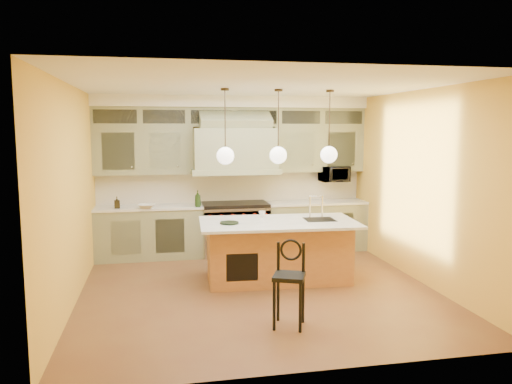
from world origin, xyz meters
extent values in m
plane|color=brown|center=(0.00, 0.00, 0.00)|extent=(5.00, 5.00, 0.00)
plane|color=white|center=(0.00, 0.00, 2.90)|extent=(5.00, 5.00, 0.00)
plane|color=gold|center=(0.00, 2.50, 1.45)|extent=(5.00, 0.00, 5.00)
plane|color=gold|center=(0.00, -2.50, 1.45)|extent=(5.00, 0.00, 5.00)
plane|color=gold|center=(-2.50, 0.00, 1.45)|extent=(0.00, 5.00, 5.00)
plane|color=gold|center=(2.50, 0.00, 1.45)|extent=(0.00, 5.00, 5.00)
cube|color=gray|center=(-1.55, 2.17, 0.45)|extent=(1.90, 0.65, 0.90)
cube|color=gray|center=(1.55, 2.17, 0.45)|extent=(1.90, 0.65, 0.90)
cube|color=white|center=(-1.55, 2.17, 0.92)|extent=(1.90, 0.68, 0.04)
cube|color=white|center=(1.55, 2.17, 0.92)|extent=(1.90, 0.68, 0.04)
cube|color=beige|center=(0.00, 2.48, 1.22)|extent=(5.00, 0.04, 0.56)
cube|color=gray|center=(-1.62, 2.33, 1.93)|extent=(1.75, 0.35, 0.85)
cube|color=gray|center=(1.62, 2.33, 1.93)|extent=(1.75, 0.35, 0.85)
cube|color=gray|center=(0.00, 2.15, 1.95)|extent=(1.50, 0.70, 0.75)
cube|color=gray|center=(0.00, 2.15, 1.55)|extent=(1.60, 0.76, 0.10)
cube|color=#333833|center=(0.00, 2.33, 2.53)|extent=(5.00, 0.35, 0.35)
cube|color=white|center=(0.00, 2.31, 2.80)|extent=(5.00, 0.47, 0.20)
cube|color=silver|center=(0.00, 2.15, 0.45)|extent=(1.20, 0.70, 0.90)
cube|color=black|center=(0.00, 2.15, 0.93)|extent=(1.20, 0.70, 0.06)
cube|color=silver|center=(0.00, 1.83, 0.78)|extent=(1.20, 0.06, 0.14)
cube|color=#A5663A|center=(0.40, 0.45, 0.44)|extent=(2.17, 1.12, 0.88)
cube|color=white|center=(0.40, 0.40, 0.90)|extent=(2.44, 1.39, 0.04)
cube|color=black|center=(1.06, 0.41, 0.90)|extent=(0.48, 0.43, 0.05)
cylinder|color=black|center=(-0.10, -1.47, 0.29)|extent=(0.04, 0.04, 0.58)
cylinder|color=black|center=(0.17, -1.58, 0.29)|extent=(0.04, 0.04, 0.58)
cylinder|color=black|center=(0.01, -1.19, 0.29)|extent=(0.04, 0.04, 0.58)
cylinder|color=black|center=(0.29, -1.30, 0.29)|extent=(0.04, 0.04, 0.58)
cube|color=black|center=(0.09, -1.38, 0.60)|extent=(0.46, 0.46, 0.05)
torus|color=black|center=(0.15, -1.24, 0.89)|extent=(0.25, 0.13, 0.26)
imported|color=black|center=(1.95, 2.25, 1.45)|extent=(0.54, 0.37, 0.30)
imported|color=#193213|center=(-0.70, 1.92, 1.09)|extent=(0.13, 0.13, 0.29)
imported|color=black|center=(-2.09, 2.04, 1.04)|extent=(0.10, 0.11, 0.20)
imported|color=silver|center=(-1.59, 1.92, 0.98)|extent=(0.34, 0.34, 0.07)
imported|color=white|center=(0.22, 0.77, 0.97)|extent=(0.12, 0.12, 0.10)
cylinder|color=#2D2319|center=(-0.40, 0.45, 2.88)|extent=(0.12, 0.12, 0.03)
cylinder|color=#2D2319|center=(-0.40, 0.45, 2.44)|extent=(0.02, 0.02, 0.93)
sphere|color=white|center=(-0.40, 0.45, 1.92)|extent=(0.26, 0.26, 0.26)
cylinder|color=#2D2319|center=(0.40, 0.45, 2.88)|extent=(0.12, 0.12, 0.03)
cylinder|color=#2D2319|center=(0.40, 0.45, 2.44)|extent=(0.02, 0.02, 0.93)
sphere|color=white|center=(0.40, 0.45, 1.92)|extent=(0.26, 0.26, 0.26)
cylinder|color=#2D2319|center=(1.20, 0.45, 2.88)|extent=(0.12, 0.12, 0.03)
cylinder|color=#2D2319|center=(1.20, 0.45, 2.44)|extent=(0.02, 0.02, 0.93)
sphere|color=white|center=(1.20, 0.45, 1.92)|extent=(0.26, 0.26, 0.26)
camera|label=1|loc=(-1.38, -6.84, 2.32)|focal=35.00mm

